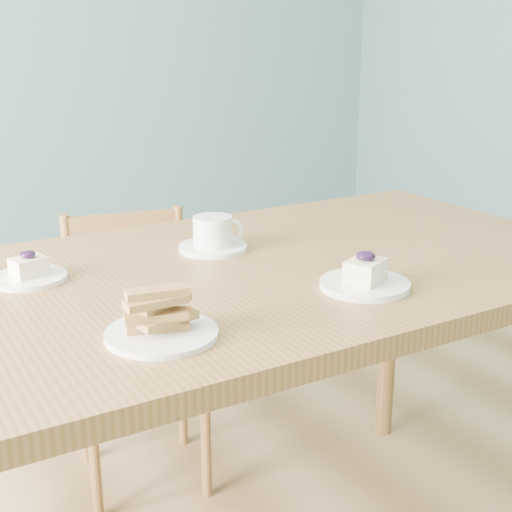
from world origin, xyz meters
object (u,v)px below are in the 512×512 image
dining_chair (136,350)px  cheesecake_plate_near (365,279)px  dining_table (265,299)px  cheesecake_plate_far (29,273)px  biscotti_plate (161,321)px  coffee_cup (213,236)px

dining_chair → cheesecake_plate_near: 0.95m
dining_table → cheesecake_plate_far: (-0.47, 0.16, 0.10)m
dining_table → cheesecake_plate_far: cheesecake_plate_far is taller
dining_table → biscotti_plate: biscotti_plate is taller
dining_table → coffee_cup: 0.20m
dining_table → cheesecake_plate_near: cheesecake_plate_near is taller
dining_chair → cheesecake_plate_near: (0.17, -0.82, 0.44)m
cheesecake_plate_near → coffee_cup: (-0.13, 0.39, 0.01)m
dining_chair → cheesecake_plate_near: size_ratio=4.54×
biscotti_plate → dining_table: bearing=34.2°
biscotti_plate → cheesecake_plate_near: bearing=0.9°
dining_chair → biscotti_plate: (-0.27, -0.83, 0.45)m
cheesecake_plate_far → coffee_cup: 0.43m
dining_chair → cheesecake_plate_far: cheesecake_plate_far is taller
coffee_cup → biscotti_plate: bearing=-107.0°
dining_table → cheesecake_plate_far: 0.51m
cheesecake_plate_far → coffee_cup: coffee_cup is taller
cheesecake_plate_far → coffee_cup: size_ratio=0.94×
cheesecake_plate_near → dining_chair: bearing=101.8°
biscotti_plate → coffee_cup: bearing=51.7°
dining_chair → dining_table: bearing=-69.1°
cheesecake_plate_near → biscotti_plate: 0.45m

